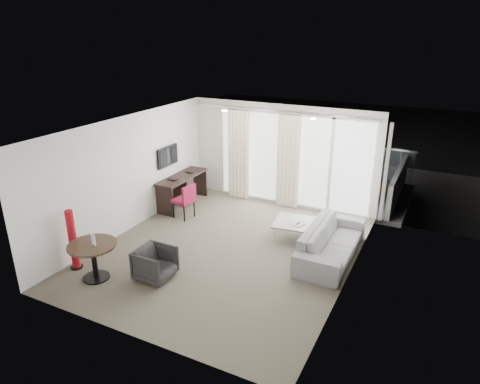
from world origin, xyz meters
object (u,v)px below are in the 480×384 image
at_px(desk, 183,190).
at_px(red_lamp, 73,240).
at_px(rattan_chair_b, 367,186).
at_px(desk_chair, 183,201).
at_px(round_table, 94,261).
at_px(coffee_table, 294,230).
at_px(tub_armchair, 155,264).
at_px(rattan_chair_a, 335,181).
at_px(sofa, 331,242).

distance_m(desk, red_lamp, 3.61).
bearing_deg(rattan_chair_b, desk_chair, -160.72).
height_order(desk, round_table, desk).
xyz_separation_m(red_lamp, rattan_chair_b, (4.32, 6.04, -0.18)).
distance_m(desk_chair, coffee_table, 2.79).
bearing_deg(tub_armchair, round_table, 116.86).
bearing_deg(tub_armchair, rattan_chair_a, -18.95).
relative_size(rattan_chair_a, rattan_chair_b, 1.08).
height_order(desk_chair, rattan_chair_b, desk_chair).
height_order(desk_chair, sofa, desk_chair).
bearing_deg(rattan_chair_a, red_lamp, -116.98).
bearing_deg(tub_armchair, sofa, -50.39).
relative_size(desk, desk_chair, 1.95).
xyz_separation_m(coffee_table, sofa, (0.96, -0.47, 0.15)).
xyz_separation_m(round_table, rattan_chair_b, (3.70, 6.15, 0.07)).
bearing_deg(sofa, round_table, 126.75).
distance_m(desk, rattan_chair_a, 4.13).
bearing_deg(desk_chair, tub_armchair, -57.62).
xyz_separation_m(round_table, coffee_table, (2.71, 3.22, -0.16)).
bearing_deg(desk_chair, desk, 135.00).
distance_m(coffee_table, rattan_chair_b, 3.11).
bearing_deg(rattan_chair_b, coffee_table, -128.97).
bearing_deg(rattan_chair_b, red_lamp, -145.87).
relative_size(desk, coffee_table, 2.01).
height_order(desk_chair, tub_armchair, desk_chair).
bearing_deg(red_lamp, coffee_table, 43.00).
bearing_deg(red_lamp, tub_armchair, 13.74).
xyz_separation_m(tub_armchair, sofa, (2.68, 2.24, 0.04)).
height_order(red_lamp, coffee_table, red_lamp).
bearing_deg(rattan_chair_a, round_table, -111.94).
xyz_separation_m(desk, sofa, (4.22, -0.97, -0.06)).
bearing_deg(tub_armchair, rattan_chair_b, -25.88).
height_order(desk_chair, rattan_chair_a, rattan_chair_a).
relative_size(desk_chair, round_table, 0.98).
bearing_deg(rattan_chair_a, tub_armchair, -105.28).
bearing_deg(rattan_chair_a, rattan_chair_b, 11.33).
bearing_deg(coffee_table, round_table, -130.14).
height_order(round_table, sofa, round_table).
height_order(coffee_table, sofa, sofa).
height_order(rattan_chair_a, rattan_chair_b, rattan_chair_a).
relative_size(tub_armchair, rattan_chair_b, 0.78).
bearing_deg(sofa, desk_chair, 85.48).
bearing_deg(desk_chair, red_lamp, -90.89).
bearing_deg(coffee_table, rattan_chair_b, 71.33).
xyz_separation_m(desk_chair, round_table, (0.07, -3.04, -0.08)).
bearing_deg(desk_chair, round_table, -79.03).
bearing_deg(red_lamp, rattan_chair_b, 54.44).
distance_m(desk_chair, rattan_chair_a, 4.20).
height_order(coffee_table, rattan_chair_b, rattan_chair_b).
distance_m(desk_chair, round_table, 3.04).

